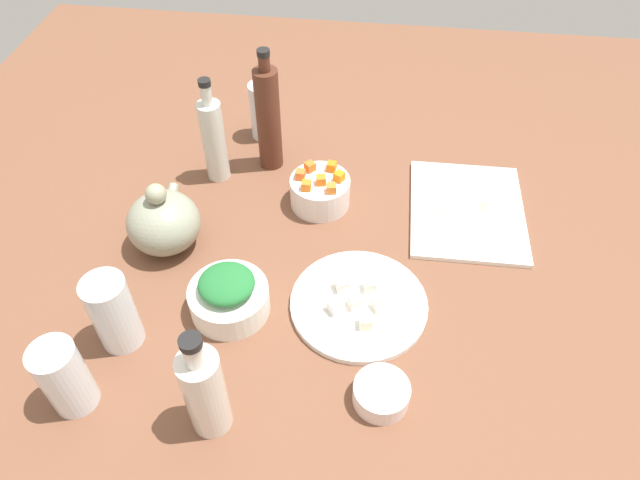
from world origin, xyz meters
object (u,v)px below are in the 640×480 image
object	(u,v)px
cutting_board	(467,210)
bottle_2	(205,391)
teapot	(163,222)
drinking_glass_2	(263,111)
drinking_glass_0	(113,313)
plate_tofu	(359,304)
bottle_1	(214,139)
bowl_small_side	(381,394)
bowl_greens	(229,299)
drinking_glass_1	(64,377)
bottle_0	(268,118)
bowl_carrots	(320,192)

from	to	relation	value
cutting_board	bottle_2	xyz separation A→B (cm)	(-50.51, 39.95, 8.48)
teapot	drinking_glass_2	size ratio (longest dim) A/B	1.15
drinking_glass_2	cutting_board	bearing A→B (deg)	-114.00
bottle_2	drinking_glass_0	world-z (taller)	bottle_2
plate_tofu	bottle_1	xyz separation A→B (cm)	(31.37, 32.92, 9.15)
bowl_small_side	drinking_glass_0	size ratio (longest dim) A/B	0.61
bowl_small_side	bottle_2	size ratio (longest dim) A/B	0.40
plate_tofu	bowl_greens	distance (cm)	22.51
plate_tofu	bottle_2	size ratio (longest dim) A/B	1.11
bowl_greens	drinking_glass_1	bearing A→B (deg)	135.58
bowl_small_side	bottle_2	bearing A→B (deg)	104.89
teapot	bottle_0	world-z (taller)	bottle_0
bottle_0	drinking_glass_0	xyz separation A→B (cm)	(-48.42, 16.24, -4.87)
bottle_2	plate_tofu	bearing A→B (deg)	-39.82
bottle_0	bowl_small_side	bearing A→B (deg)	-153.39
drinking_glass_0	bowl_carrots	bearing A→B (deg)	-37.64
teapot	drinking_glass_1	size ratio (longest dim) A/B	1.15
cutting_board	bottle_1	bearing A→B (deg)	84.68
bowl_small_side	bottle_2	distance (cm)	26.71
drinking_glass_0	bottle_2	bearing A→B (deg)	-123.91
cutting_board	bottle_2	world-z (taller)	bottle_2
cutting_board	plate_tofu	bearing A→B (deg)	143.06
plate_tofu	bottle_0	bearing A→B (deg)	31.28
bowl_carrots	bottle_0	size ratio (longest dim) A/B	0.44
cutting_board	teapot	xyz separation A→B (cm)	(-16.20, 57.47, 5.41)
plate_tofu	drinking_glass_1	bearing A→B (deg)	119.25
cutting_board	bottle_0	xyz separation A→B (cm)	(10.38, 42.27, 11.54)
plate_tofu	teapot	xyz separation A→B (cm)	(10.25, 37.58, 5.31)
drinking_glass_1	bottle_0	bearing A→B (deg)	-17.81
cutting_board	bottle_0	size ratio (longest dim) A/B	1.02
bowl_greens	drinking_glass_1	size ratio (longest dim) A/B	1.04
teapot	cutting_board	bearing A→B (deg)	-74.26
bowl_carrots	teapot	xyz separation A→B (cm)	(-15.16, 27.48, 2.79)
bowl_carrots	drinking_glass_1	size ratio (longest dim) A/B	0.91
bottle_0	drinking_glass_1	world-z (taller)	bottle_0
bowl_carrots	bottle_1	bearing A→B (deg)	75.35
bowl_greens	bowl_carrots	bearing A→B (deg)	-22.71
drinking_glass_0	bottle_1	bearing A→B (deg)	-7.56
bottle_2	drinking_glass_0	xyz separation A→B (cm)	(12.48, 18.56, -1.82)
cutting_board	teapot	size ratio (longest dim) A/B	1.82
teapot	drinking_glass_0	world-z (taller)	teapot
plate_tofu	bottle_0	size ratio (longest dim) A/B	0.88
bottle_1	bowl_greens	bearing A→B (deg)	-162.80
bowl_small_side	drinking_glass_0	bearing A→B (deg)	82.31
plate_tofu	bottle_1	distance (cm)	46.39
teapot	drinking_glass_2	bearing A→B (deg)	-17.77
bowl_greens	cutting_board	bearing A→B (deg)	-54.63
teapot	bottle_2	size ratio (longest dim) A/B	0.70
cutting_board	teapot	bearing A→B (deg)	105.74
bowl_small_side	bottle_2	xyz separation A→B (cm)	(-6.61, 24.88, 7.14)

